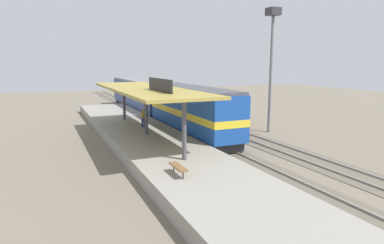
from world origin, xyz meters
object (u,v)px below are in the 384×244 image
platform_bench (178,167)px  passenger_carriage_single (139,95)px  person_waiting (143,117)px  locomotive (191,111)px  freight_car (206,105)px  light_mast (272,44)px

platform_bench → passenger_carriage_single: passenger_carriage_single is taller
passenger_carriage_single → person_waiting: (-3.95, -16.02, -0.46)m
locomotive → freight_car: 7.81m
platform_bench → locomotive: size_ratio=0.12×
passenger_carriage_single → freight_car: (4.60, -11.70, -0.34)m
passenger_carriage_single → person_waiting: passenger_carriage_single is taller
locomotive → passenger_carriage_single: 18.00m
freight_car → light_mast: 10.29m
platform_bench → passenger_carriage_single: bearing=78.6°
freight_car → light_mast: light_mast is taller
freight_car → person_waiting: bearing=-153.2°
freight_car → light_mast: size_ratio=1.03×
locomotive → light_mast: bearing=-7.9°
passenger_carriage_single → person_waiting: size_ratio=11.70×
platform_bench → passenger_carriage_single: size_ratio=0.08×
passenger_carriage_single → person_waiting: bearing=-103.8°
light_mast → person_waiting: size_ratio=6.84×
locomotive → person_waiting: locomotive is taller
passenger_carriage_single → light_mast: light_mast is taller
freight_car → passenger_carriage_single: bearing=111.5°
platform_bench → person_waiting: (2.05, 13.74, 0.51)m
light_mast → freight_car: bearing=113.5°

